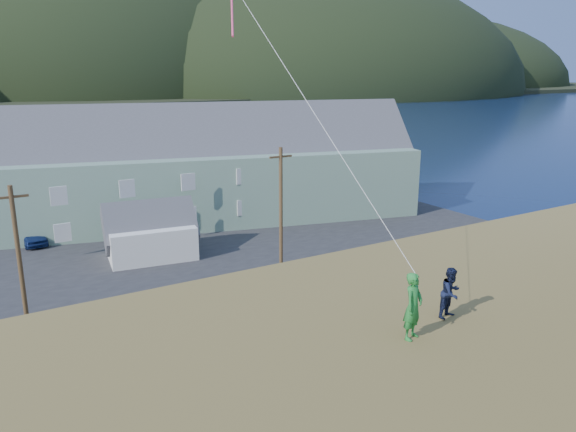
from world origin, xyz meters
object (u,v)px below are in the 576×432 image
object	(u,v)px
kite_flyer_green	(413,306)
kite_flyer_navy	(451,293)
lodge	(217,166)
shed_white	(150,232)

from	to	relation	value
kite_flyer_green	kite_flyer_navy	size ratio (longest dim) A/B	1.22
lodge	shed_white	distance (m)	12.85
kite_flyer_navy	kite_flyer_green	bearing A→B (deg)	-178.68
shed_white	kite_flyer_green	world-z (taller)	kite_flyer_green
shed_white	lodge	bearing A→B (deg)	49.89
lodge	shed_white	world-z (taller)	lodge
lodge	kite_flyer_green	xyz separation A→B (m)	(-11.73, -38.46, 3.05)
shed_white	kite_flyer_navy	size ratio (longest dim) A/B	4.98
lodge	shed_white	bearing A→B (deg)	-123.77
kite_flyer_green	kite_flyer_navy	bearing A→B (deg)	-9.24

